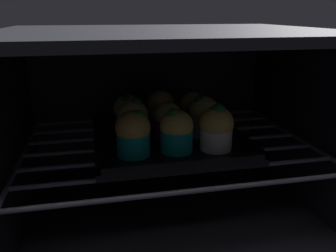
{
  "coord_description": "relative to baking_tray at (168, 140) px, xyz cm",
  "views": [
    {
      "loc": [
        -13.39,
        -40.31,
        38.36
      ],
      "look_at": [
        0.0,
        21.67,
        17.56
      ],
      "focal_mm": 37.21,
      "sensor_mm": 36.0,
      "label": 1
    }
  ],
  "objects": [
    {
      "name": "muffin_row2_col0",
      "position": [
        -6.97,
        6.93,
        3.98
      ],
      "size": [
        5.8,
        5.8,
        7.39
      ],
      "color": "#1928B7",
      "rests_on": "baking_tray"
    },
    {
      "name": "oven_cavity",
      "position": [
        0.0,
        4.58,
        2.3
      ],
      "size": [
        59.0,
        47.0,
        37.0
      ],
      "color": "black",
      "rests_on": "ground"
    },
    {
      "name": "muffin_row2_col2",
      "position": [
        6.91,
        7.11,
        3.95
      ],
      "size": [
        5.62,
        5.62,
        7.4
      ],
      "color": "red",
      "rests_on": "baking_tray"
    },
    {
      "name": "baking_tray",
      "position": [
        0.0,
        0.0,
        0.0
      ],
      "size": [
        28.12,
        28.12,
        2.2
      ],
      "color": "black",
      "rests_on": "oven_rack"
    },
    {
      "name": "oven_rack",
      "position": [
        0.0,
        0.33,
        -1.1
      ],
      "size": [
        54.8,
        42.0,
        0.8
      ],
      "color": "#51515B",
      "rests_on": "oven_cavity"
    },
    {
      "name": "muffin_row1_col0",
      "position": [
        -6.71,
        -0.08,
        4.37
      ],
      "size": [
        5.83,
        5.83,
        8.27
      ],
      "color": "#7A238C",
      "rests_on": "baking_tray"
    },
    {
      "name": "muffin_row1_col2",
      "position": [
        6.99,
        -0.4,
        4.41
      ],
      "size": [
        5.73,
        5.73,
        8.21
      ],
      "color": "silver",
      "rests_on": "baking_tray"
    },
    {
      "name": "muffin_row2_col1",
      "position": [
        -0.14,
        7.11,
        4.24
      ],
      "size": [
        5.62,
        5.62,
        7.78
      ],
      "color": "silver",
      "rests_on": "baking_tray"
    },
    {
      "name": "muffin_row0_col0",
      "position": [
        -7.49,
        -7.11,
        4.36
      ],
      "size": [
        5.94,
        5.94,
        7.94
      ],
      "color": "#0C8C84",
      "rests_on": "baking_tray"
    },
    {
      "name": "muffin_row1_col1",
      "position": [
        -0.21,
        -0.02,
        3.82
      ],
      "size": [
        5.62,
        5.62,
        7.07
      ],
      "color": "#7A238C",
      "rests_on": "baking_tray"
    },
    {
      "name": "muffin_row0_col1",
      "position": [
        -0.34,
        -7.05,
        4.13
      ],
      "size": [
        5.78,
        5.78,
        7.96
      ],
      "color": "#0C8C84",
      "rests_on": "baking_tray"
    },
    {
      "name": "muffin_row0_col2",
      "position": [
        7.03,
        -7.53,
        4.4
      ],
      "size": [
        6.0,
        6.0,
        8.46
      ],
      "color": "silver",
      "rests_on": "baking_tray"
    }
  ]
}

